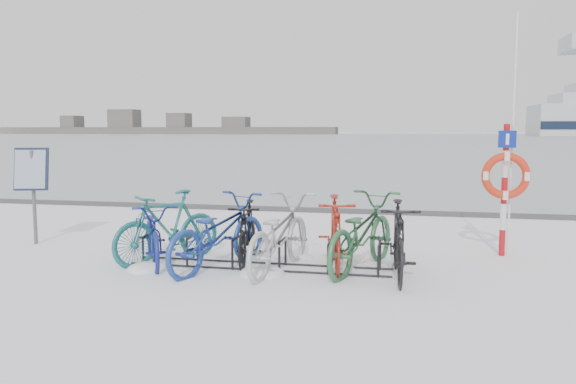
% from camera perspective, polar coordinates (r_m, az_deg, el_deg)
% --- Properties ---
extents(ground, '(900.00, 900.00, 0.00)m').
position_cam_1_polar(ground, '(8.62, -2.92, -7.66)').
color(ground, white).
rests_on(ground, ground).
extents(ice_sheet, '(400.00, 298.00, 0.02)m').
position_cam_1_polar(ice_sheet, '(163.12, 11.08, 5.48)').
color(ice_sheet, '#9FAAB3').
rests_on(ice_sheet, ground).
extents(quay_edge, '(400.00, 0.25, 0.10)m').
position_cam_1_polar(quay_edge, '(14.30, 3.09, -1.86)').
color(quay_edge, '#3F3F42').
rests_on(quay_edge, ground).
extents(bike_rack, '(4.00, 0.48, 0.46)m').
position_cam_1_polar(bike_rack, '(8.58, -2.93, -6.49)').
color(bike_rack, black).
rests_on(bike_rack, ground).
extents(info_board, '(0.63, 0.39, 1.77)m').
position_cam_1_polar(info_board, '(11.17, -24.59, 1.59)').
color(info_board, '#595B5E').
rests_on(info_board, ground).
extents(lifebuoy_station, '(0.76, 0.22, 3.97)m').
position_cam_1_polar(lifebuoy_station, '(9.81, 21.25, 1.51)').
color(lifebuoy_station, '#AE0D15').
rests_on(lifebuoy_station, ground).
extents(shoreline, '(180.00, 12.00, 9.50)m').
position_cam_1_polar(shoreline, '(295.45, -13.15, 6.30)').
color(shoreline, '#474747').
rests_on(shoreline, ground).
extents(bike_0, '(1.52, 1.99, 1.00)m').
position_cam_1_polar(bike_0, '(9.09, -13.53, -3.88)').
color(bike_0, navy).
rests_on(bike_0, ground).
extents(bike_1, '(1.54, 1.91, 1.16)m').
position_cam_1_polar(bike_1, '(9.13, -12.12, -3.28)').
color(bike_1, '#1C656A').
rests_on(bike_1, ground).
extents(bike_2, '(1.51, 2.33, 1.16)m').
position_cam_1_polar(bike_2, '(8.51, -7.13, -3.91)').
color(bike_2, navy).
rests_on(bike_2, ground).
extents(bike_3, '(0.69, 1.72, 1.01)m').
position_cam_1_polar(bike_3, '(8.89, -4.17, -3.93)').
color(bike_3, black).
rests_on(bike_3, ground).
extents(bike_4, '(1.13, 2.29, 1.15)m').
position_cam_1_polar(bike_4, '(8.36, -0.96, -4.06)').
color(bike_4, '#B3B6BC').
rests_on(bike_4, ground).
extents(bike_5, '(0.85, 1.94, 1.13)m').
position_cam_1_polar(bike_5, '(8.52, 4.83, -3.97)').
color(bike_5, maroon).
rests_on(bike_5, ground).
extents(bike_6, '(1.46, 2.37, 1.17)m').
position_cam_1_polar(bike_6, '(8.48, 7.44, -3.90)').
color(bike_6, '#2E623C').
rests_on(bike_6, ground).
extents(bike_7, '(0.65, 1.89, 1.12)m').
position_cam_1_polar(bike_7, '(8.11, 11.15, -4.62)').
color(bike_7, black).
rests_on(bike_7, ground).
extents(snow_drifts, '(3.39, 1.70, 0.23)m').
position_cam_1_polar(snow_drifts, '(8.55, -5.33, -7.81)').
color(snow_drifts, white).
rests_on(snow_drifts, ground).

